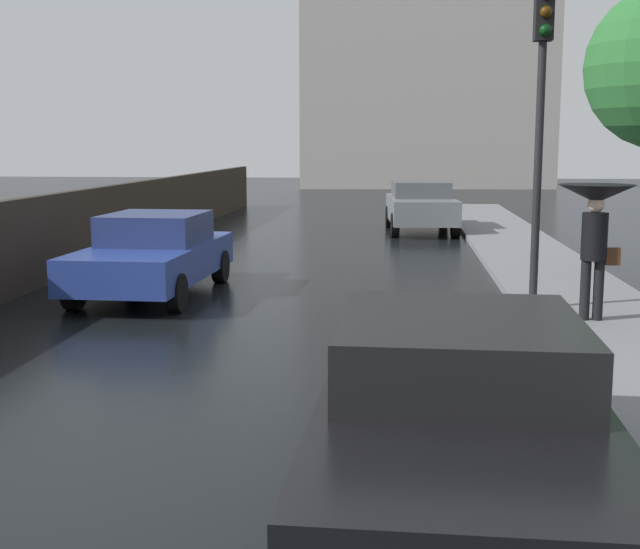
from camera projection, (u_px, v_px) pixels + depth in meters
ground at (59, 539)px, 5.56m from camera, size 120.00×120.00×0.00m
car_grey_near_kerb at (421, 206)px, 24.75m from camera, size 2.13×4.30×1.48m
car_black_mid_road at (459, 419)px, 5.74m from camera, size 1.99×4.46×1.42m
car_blue_far_ahead at (154, 254)px, 14.50m from camera, size 1.97×4.41×1.39m
pedestrian_with_umbrella_near at (596, 211)px, 11.57m from camera, size 1.04×1.04×1.88m
traffic_light at (541, 90)px, 12.18m from camera, size 0.26×0.39×4.64m
distant_tower at (425, 13)px, 50.09m from camera, size 15.12×7.74×23.55m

